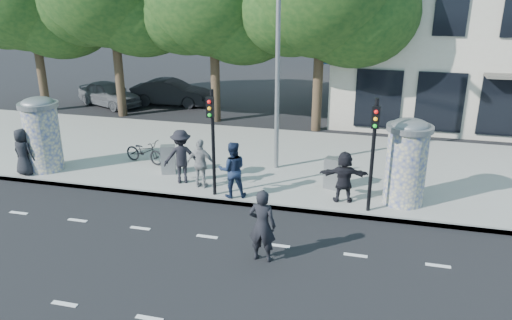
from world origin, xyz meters
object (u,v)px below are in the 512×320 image
(traffic_pole_near, at_px, (212,132))
(bicycle, at_px, (144,151))
(ad_column_left, at_px, (42,132))
(ped_f, at_px, (344,177))
(car_left, at_px, (109,94))
(ped_c, at_px, (232,170))
(traffic_pole_far, at_px, (373,145))
(cabinet_right, at_px, (333,173))
(man_road, at_px, (262,226))
(cabinet_left, at_px, (168,160))
(street_lamp, at_px, (278,38))
(ad_column_right, at_px, (407,160))
(ped_e, at_px, (201,164))
(ped_a, at_px, (23,152))
(car_mid, at_px, (171,92))
(ped_d, at_px, (181,156))

(traffic_pole_near, height_order, bicycle, traffic_pole_near)
(traffic_pole_near, distance_m, bicycle, 4.41)
(ad_column_left, bearing_deg, ped_f, -0.88)
(traffic_pole_near, height_order, car_left, traffic_pole_near)
(ped_f, relative_size, bicycle, 0.96)
(ped_c, xyz_separation_m, bicycle, (-4.06, 2.13, -0.46))
(traffic_pole_far, xyz_separation_m, bicycle, (-8.26, 2.18, -1.64))
(ad_column_left, xyz_separation_m, ped_c, (7.20, -0.65, -0.49))
(cabinet_right, bearing_deg, ad_column_left, -160.56)
(ped_c, bearing_deg, man_road, 98.54)
(ped_f, distance_m, cabinet_right, 1.08)
(cabinet_left, bearing_deg, street_lamp, 3.19)
(traffic_pole_far, relative_size, cabinet_right, 3.26)
(street_lamp, distance_m, man_road, 7.19)
(cabinet_left, bearing_deg, ad_column_right, -22.33)
(bicycle, xyz_separation_m, cabinet_right, (7.04, -0.69, 0.08))
(street_lamp, xyz_separation_m, ped_e, (-2.00, -2.33, -3.82))
(ped_a, relative_size, cabinet_left, 1.62)
(ad_column_right, xyz_separation_m, cabinet_left, (-7.96, 0.50, -0.88))
(ad_column_right, relative_size, car_left, 0.66)
(ped_f, bearing_deg, ped_a, -6.70)
(ped_c, xyz_separation_m, cabinet_left, (-2.76, 1.35, -0.39))
(traffic_pole_far, relative_size, car_left, 0.84)
(ad_column_right, distance_m, car_mid, 16.11)
(ped_f, distance_m, man_road, 4.07)
(traffic_pole_far, distance_m, ped_d, 6.34)
(traffic_pole_far, distance_m, ped_a, 11.87)
(ped_a, xyz_separation_m, car_mid, (0.64, 11.35, -0.27))
(ped_e, xyz_separation_m, cabinet_right, (4.18, 0.98, -0.30))
(ped_e, xyz_separation_m, bicycle, (-2.86, 1.67, -0.38))
(ped_a, relative_size, car_left, 0.41)
(traffic_pole_far, xyz_separation_m, ped_f, (-0.79, 0.54, -1.27))
(car_mid, bearing_deg, ped_d, -157.01)
(car_left, bearing_deg, man_road, -114.58)
(traffic_pole_far, xyz_separation_m, man_road, (-2.47, -3.16, -1.28))
(street_lamp, distance_m, cabinet_right, 4.85)
(traffic_pole_far, relative_size, ped_d, 1.85)
(street_lamp, bearing_deg, ped_f, -41.35)
(street_lamp, xyz_separation_m, ped_c, (-0.80, -2.78, -3.74))
(traffic_pole_near, bearing_deg, ped_e, 139.40)
(ad_column_right, distance_m, ped_f, 1.92)
(traffic_pole_far, relative_size, bicycle, 2.02)
(traffic_pole_near, relative_size, car_mid, 0.79)
(street_lamp, bearing_deg, car_mid, 132.07)
(ped_f, bearing_deg, traffic_pole_far, 136.37)
(ad_column_left, distance_m, cabinet_right, 10.25)
(ped_c, height_order, man_road, ped_c)
(ped_d, xyz_separation_m, car_mid, (-4.97, 10.67, -0.36))
(traffic_pole_near, distance_m, ped_a, 7.11)
(ped_e, distance_m, man_road, 4.70)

